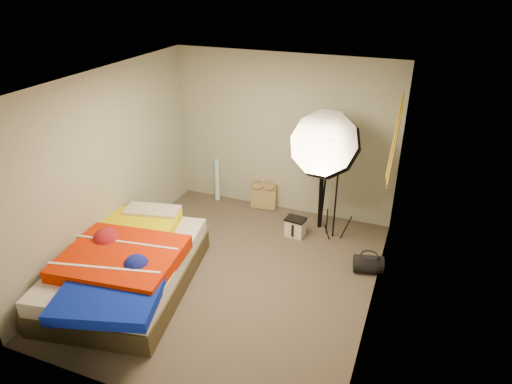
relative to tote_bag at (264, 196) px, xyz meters
The scene contains 15 objects.
floor 1.93m from the tote_bag, 81.89° to the right, with size 4.00×4.00×0.00m, color #51483E.
ceiling 2.99m from the tote_bag, 81.89° to the right, with size 4.00×4.00×0.00m, color silver.
wall_back 1.08m from the tote_bag, 20.27° to the left, with size 3.50×3.50×0.00m, color #9DA495.
wall_front 4.05m from the tote_bag, 86.03° to the right, with size 3.50×3.50×0.00m, color #9DA495.
wall_left 2.62m from the tote_bag, 127.90° to the right, with size 4.00×4.00×0.00m, color #9DA495.
wall_right 2.96m from the tote_bag, 43.24° to the right, with size 4.00×4.00×0.00m, color #9DA495.
tote_bag is the anchor object (origin of this frame).
wrapping_roll 0.86m from the tote_bag, behind, with size 0.08×0.08×0.71m, color #56B5DA.
camera_case 1.00m from the tote_bag, 41.76° to the right, with size 0.27×0.19×0.27m, color silver.
duffel_bag 2.22m from the tote_bag, 31.66° to the right, with size 0.23×0.23×0.38m, color black.
wall_stripe_upper 2.95m from the tote_bag, 33.01° to the right, with size 0.02×1.10×0.10m, color gold.
wall_stripe_lower 2.74m from the tote_bag, 27.69° to the right, with size 0.02×1.10×0.10m, color gold.
bed 2.71m from the tote_bag, 108.10° to the right, with size 1.90×2.46×0.62m.
photo_umbrella 1.75m from the tote_bag, 27.91° to the right, with size 1.21×0.94×2.01m.
camera_tripod 1.19m from the tote_bag, 15.70° to the right, with size 0.08×0.08×1.31m.
Camera 1 is at (2.04, -4.35, 3.61)m, focal length 32.00 mm.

